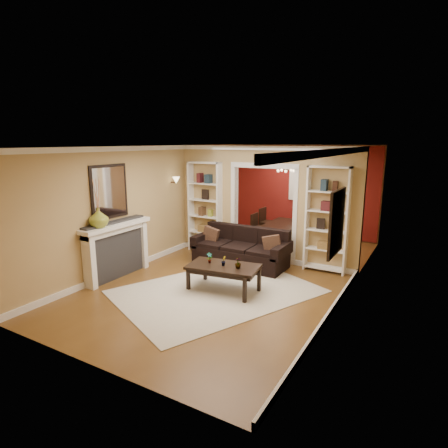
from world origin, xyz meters
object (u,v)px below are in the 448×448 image
Objects in this scene: coffee_table at (223,278)px; bookshelf_left at (205,207)px; sofa at (240,247)px; bookshelf_right at (327,220)px; fireplace at (118,250)px; dining_table at (284,233)px.

bookshelf_left reaches higher than coffee_table.
sofa is 1.61m from bookshelf_left.
bookshelf_right is 4.47m from fireplace.
coffee_table is 3.84m from dining_table.
dining_table is at bearing 85.00° from coffee_table.
dining_table is (-0.26, 3.83, 0.03)m from coffee_table.
coffee_table is at bearing 11.43° from fireplace.
coffee_table is at bearing -176.14° from dining_table.
bookshelf_right is at bearing -137.21° from dining_table.
sofa is at bearing -161.98° from bookshelf_right.
sofa is 2.35m from dining_table.
coffee_table is 0.58× the size of bookshelf_right.
coffee_table is 2.34m from fireplace.
sofa is 0.96× the size of bookshelf_left.
sofa is 1.65× the size of coffee_table.
sofa is at bearing 96.66° from coffee_table.
bookshelf_left is 2.45m from dining_table.
dining_table is at bearing 50.03° from bookshelf_left.
coffee_table is 0.58× the size of bookshelf_left.
bookshelf_right is (1.78, 0.58, 0.72)m from sofa.
fireplace reaches higher than dining_table.
bookshelf_left is at bearing 121.04° from coffee_table.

